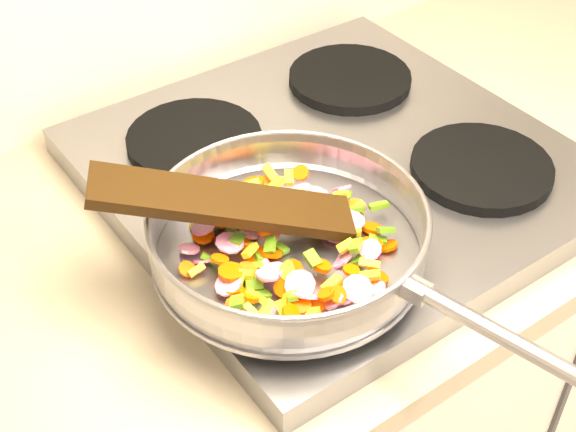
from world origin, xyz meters
TOP-DOWN VIEW (x-y plane):
  - cooktop at (-0.70, 1.67)m, footprint 0.60×0.60m
  - grate_fl at (-0.84, 1.52)m, footprint 0.19×0.19m
  - grate_fr at (-0.56, 1.52)m, footprint 0.19×0.19m
  - grate_bl at (-0.84, 1.81)m, footprint 0.19×0.19m
  - grate_br at (-0.56, 1.81)m, footprint 0.19×0.19m
  - saute_pan at (-0.87, 1.53)m, footprint 0.37×0.52m
  - vegetable_heap at (-0.88, 1.53)m, footprint 0.26×0.26m
  - wooden_spatula at (-0.92, 1.59)m, footprint 0.29×0.20m

SIDE VIEW (x-z plane):
  - cooktop at x=-0.70m, z-range 0.90..0.94m
  - grate_fl at x=-0.84m, z-range 0.94..0.96m
  - grate_fr at x=-0.56m, z-range 0.94..0.96m
  - grate_bl at x=-0.84m, z-range 0.94..0.96m
  - grate_br at x=-0.56m, z-range 0.94..0.96m
  - vegetable_heap at x=-0.88m, z-range 0.95..1.00m
  - saute_pan at x=-0.87m, z-range 0.96..1.02m
  - wooden_spatula at x=-0.92m, z-range 0.97..1.07m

